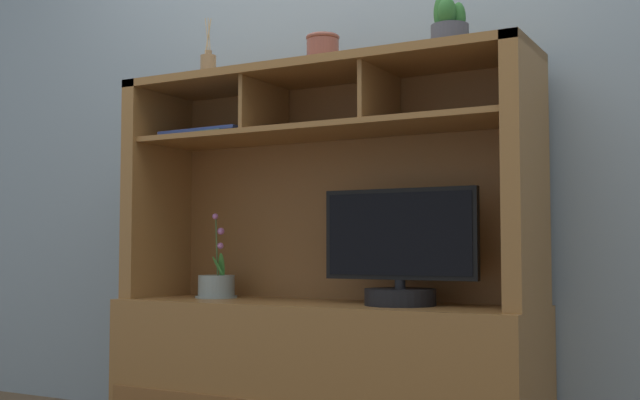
% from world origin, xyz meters
% --- Properties ---
extents(back_wall, '(6.00, 0.02, 2.80)m').
position_xyz_m(back_wall, '(0.00, 0.27, 1.40)').
color(back_wall, '#85949D').
rests_on(back_wall, ground).
extents(media_console, '(1.55, 0.50, 1.36)m').
position_xyz_m(media_console, '(0.00, 0.01, 0.41)').
color(media_console, olive).
rests_on(media_console, ground).
extents(tv_monitor, '(0.55, 0.24, 0.39)m').
position_xyz_m(tv_monitor, '(0.32, -0.02, 0.68)').
color(tv_monitor, black).
rests_on(tv_monitor, media_console).
extents(potted_orchid, '(0.16, 0.16, 0.33)m').
position_xyz_m(potted_orchid, '(-0.47, 0.03, 0.56)').
color(potted_orchid, gray).
rests_on(potted_orchid, media_console).
extents(magazine_stack_left, '(0.38, 0.23, 0.02)m').
position_xyz_m(magazine_stack_left, '(-0.47, -0.03, 1.15)').
color(magazine_stack_left, '#476A5E').
rests_on(magazine_stack_left, media_console).
extents(diffuser_bottle, '(0.06, 0.06, 0.25)m').
position_xyz_m(diffuser_bottle, '(-0.50, -0.00, 1.42)').
color(diffuser_bottle, olive).
rests_on(diffuser_bottle, media_console).
extents(potted_succulent, '(0.14, 0.14, 0.20)m').
position_xyz_m(potted_succulent, '(0.50, -0.02, 1.44)').
color(potted_succulent, '#44454F').
rests_on(potted_succulent, media_console).
extents(ceramic_vase, '(0.12, 0.12, 0.13)m').
position_xyz_m(ceramic_vase, '(0.00, 0.02, 1.43)').
color(ceramic_vase, brown).
rests_on(ceramic_vase, media_console).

